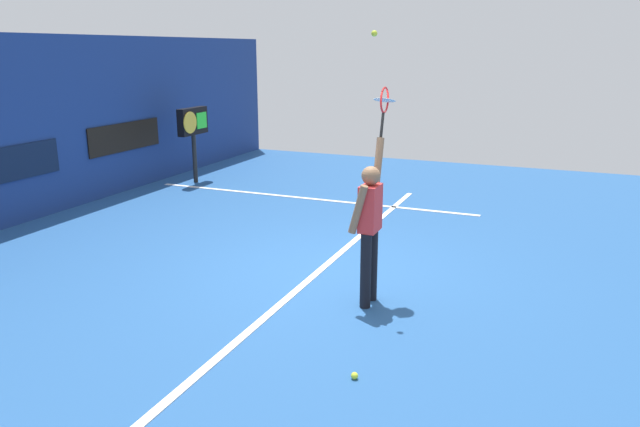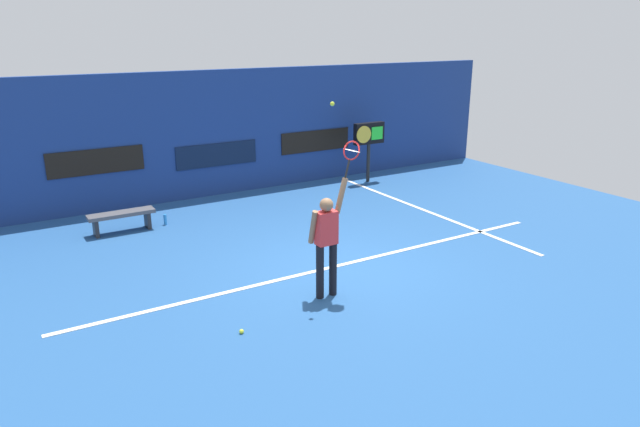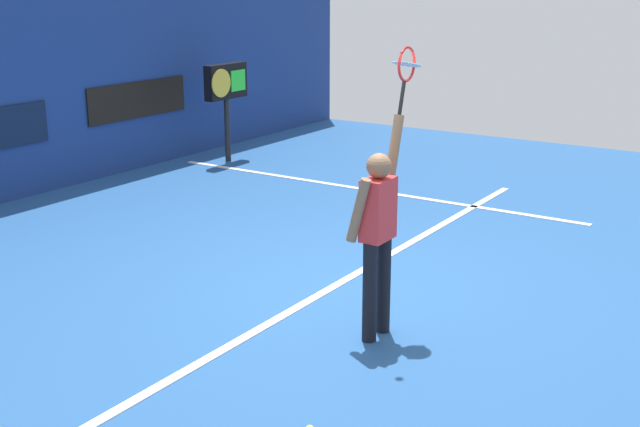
% 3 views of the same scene
% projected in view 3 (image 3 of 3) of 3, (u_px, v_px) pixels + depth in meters
% --- Properties ---
extents(ground_plane, '(18.00, 18.00, 0.00)m').
position_uv_depth(ground_plane, '(344.00, 291.00, 8.49)').
color(ground_plane, '#23518C').
extents(sponsor_banner_starboard, '(2.20, 0.03, 0.60)m').
position_uv_depth(sponsor_banner_starboard, '(138.00, 100.00, 13.67)').
color(sponsor_banner_starboard, black).
extents(court_baseline, '(10.00, 0.10, 0.01)m').
position_uv_depth(court_baseline, '(332.00, 288.00, 8.56)').
color(court_baseline, white).
rests_on(court_baseline, ground_plane).
extents(court_sideline, '(0.10, 7.00, 0.01)m').
position_uv_depth(court_sideline, '(361.00, 189.00, 12.56)').
color(court_sideline, white).
rests_on(court_sideline, ground_plane).
extents(tennis_player, '(0.64, 0.31, 1.98)m').
position_uv_depth(tennis_player, '(378.00, 229.00, 7.15)').
color(tennis_player, black).
rests_on(tennis_player, ground_plane).
extents(tennis_racket, '(0.38, 0.27, 0.63)m').
position_uv_depth(tennis_racket, '(406.00, 68.00, 7.14)').
color(tennis_racket, black).
extents(scoreboard_clock, '(0.96, 0.20, 1.70)m').
position_uv_depth(scoreboard_clock, '(226.00, 86.00, 14.15)').
color(scoreboard_clock, black).
rests_on(scoreboard_clock, ground_plane).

